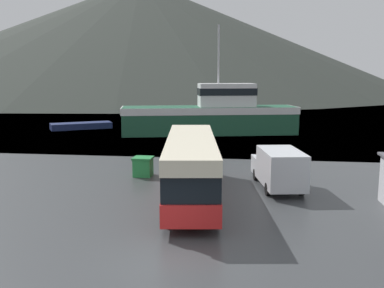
# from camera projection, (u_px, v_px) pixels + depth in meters

# --- Properties ---
(ground_plane) EXTENTS (400.00, 400.00, 0.00)m
(ground_plane) POSITION_uv_depth(u_px,v_px,m) (164.00, 265.00, 14.64)
(ground_plane) COLOR #383A3D
(water_surface) EXTENTS (240.00, 240.00, 0.00)m
(water_surface) POSITION_uv_depth(u_px,v_px,m) (240.00, 93.00, 150.66)
(water_surface) COLOR slate
(water_surface) RESTS_ON ground
(hill_backdrop) EXTENTS (198.01, 198.01, 41.98)m
(hill_backdrop) POSITION_uv_depth(u_px,v_px,m) (142.00, 37.00, 165.68)
(hill_backdrop) COLOR #2D332D
(hill_backdrop) RESTS_ON ground
(tour_bus) EXTENTS (3.98, 12.02, 3.20)m
(tour_bus) POSITION_uv_depth(u_px,v_px,m) (191.00, 164.00, 22.33)
(tour_bus) COLOR red
(tour_bus) RESTS_ON ground
(delivery_van) EXTENTS (2.99, 5.81, 2.30)m
(delivery_van) POSITION_uv_depth(u_px,v_px,m) (279.00, 167.00, 24.30)
(delivery_van) COLOR silver
(delivery_van) RESTS_ON ground
(fishing_boat) EXTENTS (19.56, 8.53, 11.73)m
(fishing_boat) POSITION_uv_depth(u_px,v_px,m) (212.00, 114.00, 46.94)
(fishing_boat) COLOR #1E5138
(fishing_boat) RESTS_ON water_surface
(storage_bin) EXTENTS (1.23, 1.21, 1.23)m
(storage_bin) POSITION_uv_depth(u_px,v_px,m) (143.00, 166.00, 27.40)
(storage_bin) COLOR green
(storage_bin) RESTS_ON ground
(small_boat) EXTENTS (7.18, 5.59, 0.75)m
(small_boat) POSITION_uv_depth(u_px,v_px,m) (81.00, 126.00, 51.39)
(small_boat) COLOR #19234C
(small_boat) RESTS_ON water_surface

